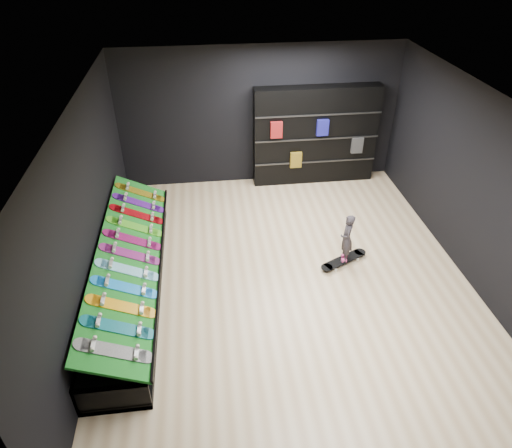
{
  "coord_description": "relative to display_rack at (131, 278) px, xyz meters",
  "views": [
    {
      "loc": [
        -1.25,
        -5.76,
        5.11
      ],
      "look_at": [
        -0.5,
        0.2,
        1.0
      ],
      "focal_mm": 32.0,
      "sensor_mm": 36.0,
      "label": 1
    }
  ],
  "objects": [
    {
      "name": "display_board_6",
      "position": [
        0.06,
        0.38,
        0.49
      ],
      "size": [
        0.93,
        0.22,
        0.5
      ],
      "primitive_type": null,
      "rotation": [
        0.0,
        0.44,
        0.0
      ],
      "color": "#E5198C",
      "rests_on": "turf_ramp"
    },
    {
      "name": "display_board_8",
      "position": [
        0.06,
        1.14,
        0.49
      ],
      "size": [
        0.93,
        0.22,
        0.5
      ],
      "primitive_type": null,
      "rotation": [
        0.0,
        0.44,
        0.0
      ],
      "color": "red",
      "rests_on": "turf_ramp"
    },
    {
      "name": "display_board_0",
      "position": [
        0.06,
        -1.9,
        0.49
      ],
      "size": [
        0.93,
        0.22,
        0.5
      ],
      "primitive_type": null,
      "rotation": [
        0.0,
        0.44,
        0.0
      ],
      "color": "black",
      "rests_on": "turf_ramp"
    },
    {
      "name": "floor_skateboard",
      "position": [
        3.61,
        0.25,
        -0.2
      ],
      "size": [
        0.98,
        0.63,
        0.09
      ],
      "primitive_type": null,
      "rotation": [
        0.0,
        0.0,
        0.46
      ],
      "color": "black",
      "rests_on": "ground"
    },
    {
      "name": "back_shelving",
      "position": [
        3.74,
        3.32,
        0.83
      ],
      "size": [
        2.7,
        0.32,
        2.16
      ],
      "primitive_type": "cube",
      "color": "black",
      "rests_on": "ground"
    },
    {
      "name": "wall_front",
      "position": [
        2.55,
        -3.5,
        1.25
      ],
      "size": [
        6.0,
        0.02,
        3.0
      ],
      "primitive_type": "cube",
      "color": "black",
      "rests_on": "ground"
    },
    {
      "name": "display_board_5",
      "position": [
        0.06,
        0.0,
        0.49
      ],
      "size": [
        0.93,
        0.22,
        0.5
      ],
      "primitive_type": null,
      "rotation": [
        0.0,
        0.44,
        0.0
      ],
      "color": "#2626BF",
      "rests_on": "turf_ramp"
    },
    {
      "name": "display_board_4",
      "position": [
        0.06,
        -0.38,
        0.49
      ],
      "size": [
        0.93,
        0.22,
        0.5
      ],
      "primitive_type": null,
      "rotation": [
        0.0,
        0.44,
        0.0
      ],
      "color": "#0CB2E5",
      "rests_on": "turf_ramp"
    },
    {
      "name": "display_rack",
      "position": [
        0.0,
        0.0,
        0.0
      ],
      "size": [
        0.9,
        4.5,
        0.5
      ],
      "primitive_type": null,
      "color": "black",
      "rests_on": "ground"
    },
    {
      "name": "child",
      "position": [
        3.61,
        0.25,
        0.11
      ],
      "size": [
        0.19,
        0.23,
        0.54
      ],
      "primitive_type": "imported",
      "rotation": [
        0.0,
        0.0,
        -1.82
      ],
      "color": "black",
      "rests_on": "floor_skateboard"
    },
    {
      "name": "ceiling",
      "position": [
        2.55,
        0.0,
        2.75
      ],
      "size": [
        6.0,
        7.0,
        0.01
      ],
      "primitive_type": "cube",
      "color": "white",
      "rests_on": "ground"
    },
    {
      "name": "wall_back",
      "position": [
        2.55,
        3.5,
        1.25
      ],
      "size": [
        6.0,
        0.02,
        3.0
      ],
      "primitive_type": "cube",
      "color": "black",
      "rests_on": "ground"
    },
    {
      "name": "display_board_9",
      "position": [
        0.06,
        1.52,
        0.49
      ],
      "size": [
        0.93,
        0.22,
        0.5
      ],
      "primitive_type": null,
      "rotation": [
        0.0,
        0.44,
        0.0
      ],
      "color": "purple",
      "rests_on": "turf_ramp"
    },
    {
      "name": "display_board_3",
      "position": [
        0.06,
        -0.76,
        0.49
      ],
      "size": [
        0.93,
        0.22,
        0.5
      ],
      "primitive_type": null,
      "rotation": [
        0.0,
        0.44,
        0.0
      ],
      "color": "blue",
      "rests_on": "turf_ramp"
    },
    {
      "name": "wall_right",
      "position": [
        5.55,
        0.0,
        1.25
      ],
      "size": [
        0.02,
        7.0,
        3.0
      ],
      "primitive_type": "cube",
      "color": "black",
      "rests_on": "ground"
    },
    {
      "name": "floor",
      "position": [
        2.55,
        0.0,
        -0.25
      ],
      "size": [
        6.0,
        7.0,
        0.01
      ],
      "primitive_type": "cube",
      "color": "beige",
      "rests_on": "ground"
    },
    {
      "name": "turf_ramp",
      "position": [
        0.05,
        0.0,
        0.46
      ],
      "size": [
        0.92,
        4.5,
        0.46
      ],
      "primitive_type": "cube",
      "rotation": [
        0.0,
        0.44,
        0.0
      ],
      "color": "#0F6216",
      "rests_on": "display_rack"
    },
    {
      "name": "wall_left",
      "position": [
        -0.45,
        0.0,
        1.25
      ],
      "size": [
        0.02,
        7.0,
        3.0
      ],
      "primitive_type": "cube",
      "color": "black",
      "rests_on": "ground"
    },
    {
      "name": "display_board_7",
      "position": [
        0.06,
        0.76,
        0.49
      ],
      "size": [
        0.93,
        0.22,
        0.5
      ],
      "primitive_type": null,
      "rotation": [
        0.0,
        0.44,
        0.0
      ],
      "color": "green",
      "rests_on": "turf_ramp"
    },
    {
      "name": "display_board_2",
      "position": [
        0.06,
        -1.14,
        0.49
      ],
      "size": [
        0.93,
        0.22,
        0.5
      ],
      "primitive_type": null,
      "rotation": [
        0.0,
        0.44,
        0.0
      ],
      "color": "yellow",
      "rests_on": "turf_ramp"
    },
    {
      "name": "display_board_1",
      "position": [
        0.06,
        -1.52,
        0.49
      ],
      "size": [
        0.93,
        0.22,
        0.5
      ],
      "primitive_type": null,
      "rotation": [
        0.0,
        0.44,
        0.0
      ],
      "color": "#0C8C99",
      "rests_on": "turf_ramp"
    },
    {
      "name": "display_board_10",
      "position": [
        0.06,
        1.9,
        0.49
      ],
      "size": [
        0.93,
        0.22,
        0.5
      ],
      "primitive_type": null,
      "rotation": [
        0.0,
        0.44,
        0.0
      ],
      "color": "yellow",
      "rests_on": "turf_ramp"
    }
  ]
}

